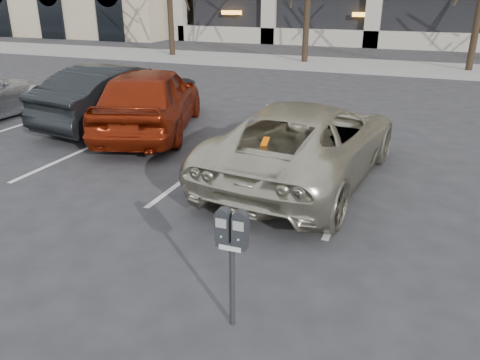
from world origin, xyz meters
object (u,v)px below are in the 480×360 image
at_px(parking_meter, 232,240).
at_px(car_dark, 120,95).
at_px(car_red, 150,99).
at_px(suv_silver, 306,141).

relative_size(parking_meter, car_dark, 0.28).
bearing_deg(car_red, car_dark, -37.56).
relative_size(suv_silver, car_dark, 1.15).
height_order(parking_meter, car_dark, car_dark).
bearing_deg(car_red, suv_silver, 140.56).
height_order(car_red, car_dark, car_red).
height_order(suv_silver, car_dark, car_dark).
distance_m(parking_meter, car_dark, 8.29).
bearing_deg(car_red, parking_meter, 109.20).
relative_size(car_red, car_dark, 1.03).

